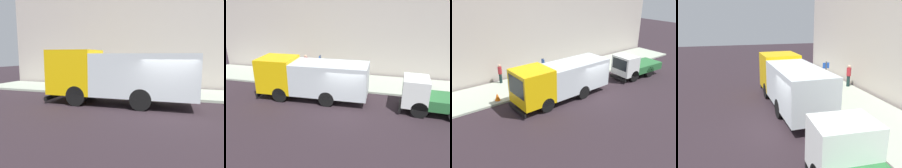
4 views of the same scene
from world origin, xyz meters
TOP-DOWN VIEW (x-y plane):
  - ground at (0.00, 0.00)m, footprint 80.00×80.00m
  - sidewalk at (5.08, 0.00)m, footprint 4.15×30.00m
  - large_utility_truck at (1.12, 2.72)m, footprint 2.66×8.09m
  - pedestrian_walking at (6.66, 5.38)m, footprint 0.46×0.46m
  - traffic_cone_orange at (3.52, 7.01)m, footprint 0.42×0.42m
  - street_sign_post at (3.50, 2.82)m, footprint 0.44×0.08m

SIDE VIEW (x-z plane):
  - ground at x=0.00m, z-range 0.00..0.00m
  - sidewalk at x=5.08m, z-range 0.00..0.15m
  - traffic_cone_orange at x=3.52m, z-range 0.15..0.75m
  - pedestrian_walking at x=6.66m, z-range 0.21..1.94m
  - large_utility_truck at x=1.12m, z-range 0.17..3.15m
  - street_sign_post at x=3.50m, z-range 0.38..2.97m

